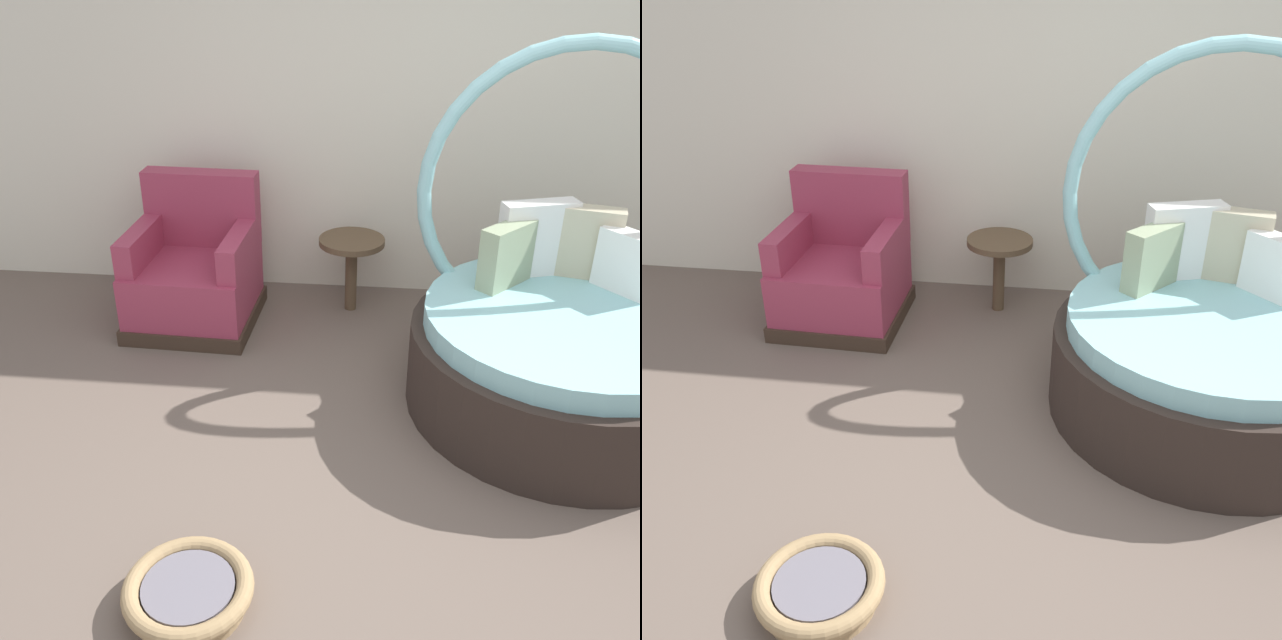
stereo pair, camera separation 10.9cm
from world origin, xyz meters
The scene contains 6 objects.
ground_plane centered at (0.00, 0.00, -0.01)m, with size 8.00×8.00×0.02m, color #66564C.
back_wall centered at (0.00, 2.41, 1.50)m, with size 8.00×0.12×2.99m, color silver.
round_daybed centered at (0.95, 1.03, 0.40)m, with size 1.65×1.65×1.88m.
red_armchair centered at (-1.27, 1.76, 0.33)m, with size 0.83×0.83×0.94m.
pet_basket centered at (-0.71, -0.56, 0.07)m, with size 0.51×0.51×0.13m.
side_table centered at (-0.26, 2.00, 0.43)m, with size 0.44×0.44×0.52m.
Camera 1 is at (-0.01, -2.42, 2.32)m, focal length 40.13 mm.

